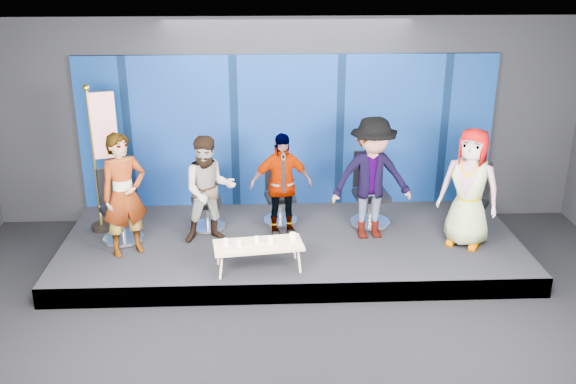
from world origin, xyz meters
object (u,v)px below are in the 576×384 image
chair_a (120,217)px  panelist_c (281,185)px  chair_c (280,202)px  mug_c (257,240)px  mug_e (293,237)px  panelist_b (209,190)px  chair_e (469,210)px  coffee_table (258,246)px  chair_d (370,201)px  chair_b (207,208)px  mug_d (271,240)px  mug_a (226,242)px  panelist_e (469,188)px  panelist_a (124,195)px  mug_b (239,244)px  panelist_d (372,178)px  flag_stand (102,155)px

chair_a → panelist_c: bearing=-28.6°
panelist_c → chair_c: bearing=82.4°
mug_c → mug_e: mug_e is taller
panelist_b → mug_c: (0.71, -0.93, -0.41)m
panelist_c → chair_e: 3.00m
coffee_table → mug_c: size_ratio=14.72×
chair_d → mug_c: chair_d is taller
chair_b → panelist_b: panelist_b is taller
chair_b → mug_d: 1.77m
mug_e → mug_a: bearing=-173.2°
mug_a → mug_d: mug_d is taller
chair_c → chair_a: bearing=-174.4°
panelist_e → mug_c: (-3.14, -0.62, -0.48)m
panelist_b → mug_e: (1.21, -0.87, -0.40)m
panelist_a → mug_a: bearing=-53.7°
chair_b → mug_e: 1.90m
chair_d → mug_d: size_ratio=12.92×
panelist_e → mug_b: bearing=-135.1°
chair_c → chair_e: (2.97, -0.54, 0.04)m
chair_b → mug_d: (1.00, -1.46, 0.09)m
chair_c → panelist_d: panelist_d is taller
panelist_b → panelist_d: panelist_d is taller
mug_a → chair_b: bearing=104.3°
mug_c → chair_b: bearing=119.4°
panelist_d → mug_d: (-1.56, -1.01, -0.53)m
panelist_a → mug_c: 2.02m
panelist_a → chair_e: (5.23, 0.55, -0.54)m
chair_b → mug_c: size_ratio=11.71×
panelist_a → chair_c: size_ratio=1.80×
chair_d → mug_d: 2.23m
chair_c → panelist_b: bearing=-155.5°
panelist_b → chair_c: (1.08, 0.70, -0.50)m
panelist_a → panelist_e: 5.03m
panelist_b → chair_a: bearing=166.1°
panelist_c → panelist_d: (1.37, -0.15, 0.13)m
coffee_table → flag_stand: 2.94m
chair_d → mug_c: (-1.83, -1.47, 0.04)m
coffee_table → mug_a: 0.45m
coffee_table → panelist_d: bearing=30.6°
panelist_c → chair_e: bearing=-9.1°
chair_b → mug_b: (0.56, -1.56, 0.09)m
chair_e → panelist_a: bearing=-141.8°
mug_a → panelist_c: bearing=55.8°
panelist_e → coffee_table: panelist_e is taller
panelist_e → mug_a: (-3.57, -0.68, -0.48)m
mug_e → flag_stand: (-2.88, 1.36, 0.81)m
panelist_b → coffee_table: size_ratio=1.29×
mug_c → mug_d: 0.20m
panelist_a → panelist_c: panelist_a is taller
coffee_table → mug_b: size_ratio=14.57×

